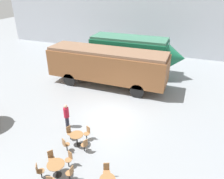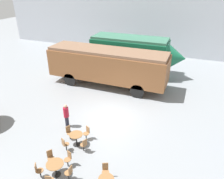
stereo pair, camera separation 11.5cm
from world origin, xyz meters
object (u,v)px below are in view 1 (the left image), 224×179
object	(u,v)px
streamlined_locomotive	(135,52)
cafe_table_far	(56,167)
cafe_table_near	(77,137)
cafe_chair_0	(85,144)
visitor_person	(67,115)
passenger_coach_wooden	(107,64)

from	to	relation	value
streamlined_locomotive	cafe_table_far	xyz separation A→B (m)	(0.06, -14.08, -1.61)
cafe_table_near	cafe_chair_0	size ratio (longest dim) A/B	0.89
cafe_table_far	visitor_person	size ratio (longest dim) A/B	0.52
streamlined_locomotive	cafe_chair_0	xyz separation A→B (m)	(0.59, -12.13, -1.66)
streamlined_locomotive	cafe_table_near	xyz separation A→B (m)	(-0.09, -11.80, -1.60)
cafe_chair_0	visitor_person	distance (m)	2.75
streamlined_locomotive	cafe_chair_0	size ratio (longest dim) A/B	10.49
cafe_table_far	streamlined_locomotive	bearing A→B (deg)	90.24
passenger_coach_wooden	cafe_table_near	world-z (taller)	passenger_coach_wooden
cafe_table_far	visitor_person	distance (m)	3.98
cafe_table_far	cafe_chair_0	size ratio (longest dim) A/B	0.98
streamlined_locomotive	cafe_table_far	world-z (taller)	streamlined_locomotive
cafe_table_near	cafe_chair_0	bearing A→B (deg)	-25.92
passenger_coach_wooden	visitor_person	world-z (taller)	passenger_coach_wooden
passenger_coach_wooden	cafe_chair_0	distance (m)	8.77
cafe_table_far	cafe_chair_0	xyz separation A→B (m)	(0.53, 1.95, -0.05)
cafe_table_far	visitor_person	bearing A→B (deg)	114.01
cafe_table_far	cafe_chair_0	bearing A→B (deg)	74.84
cafe_chair_0	visitor_person	bearing A→B (deg)	-12.13
cafe_chair_0	cafe_table_far	bearing A→B (deg)	100.76
streamlined_locomotive	passenger_coach_wooden	bearing A→B (deg)	-111.93
streamlined_locomotive	cafe_chair_0	distance (m)	12.26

